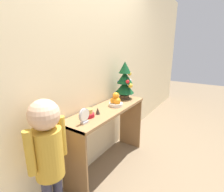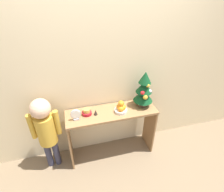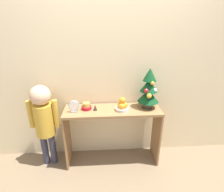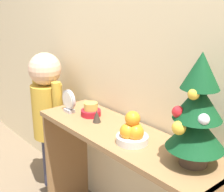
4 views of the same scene
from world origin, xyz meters
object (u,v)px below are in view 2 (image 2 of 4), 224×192
fruit_bowl (121,108)px  figurine (96,112)px  desk_clock (76,115)px  child_figure (45,127)px  singing_bowl (87,112)px  mini_tree (144,90)px

fruit_bowl → figurine: fruit_bowl is taller
fruit_bowl → desk_clock: bearing=-179.0°
desk_clock → child_figure: 0.40m
child_figure → fruit_bowl: bearing=-2.2°
fruit_bowl → desk_clock: size_ratio=1.15×
singing_bowl → desk_clock: bearing=-153.3°
mini_tree → desk_clock: size_ratio=3.41×
desk_clock → singing_bowl: bearing=26.7°
mini_tree → singing_bowl: bearing=-179.9°
fruit_bowl → child_figure: size_ratio=0.15×
mini_tree → desk_clock: (-0.88, -0.07, -0.17)m
desk_clock → child_figure: (-0.38, 0.05, -0.14)m
mini_tree → singing_bowl: mini_tree is taller
mini_tree → fruit_bowl: bearing=-169.3°
mini_tree → singing_bowl: 0.77m
singing_bowl → fruit_bowl: bearing=-7.9°
desk_clock → child_figure: bearing=172.9°
singing_bowl → child_figure: child_figure is taller
mini_tree → singing_bowl: (-0.75, -0.00, -0.21)m
mini_tree → desk_clock: mini_tree is taller
fruit_bowl → singing_bowl: bearing=172.1°
fruit_bowl → figurine: 0.32m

